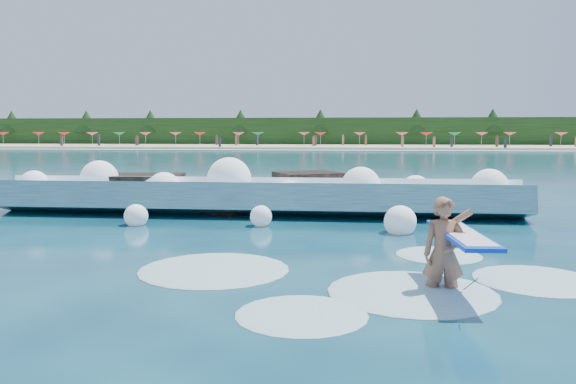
# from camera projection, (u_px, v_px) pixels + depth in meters

# --- Properties ---
(ground) EXTENTS (200.00, 200.00, 0.00)m
(ground) POSITION_uv_depth(u_px,v_px,m) (206.00, 259.00, 11.66)
(ground) COLOR #07273E
(ground) RESTS_ON ground
(beach) EXTENTS (140.00, 20.00, 0.40)m
(beach) POSITION_uv_depth(u_px,v_px,m) (329.00, 147.00, 88.76)
(beach) COLOR tan
(beach) RESTS_ON ground
(wet_band) EXTENTS (140.00, 5.00, 0.08)m
(wet_band) POSITION_uv_depth(u_px,v_px,m) (326.00, 150.00, 77.90)
(wet_band) COLOR silver
(wet_band) RESTS_ON ground
(treeline) EXTENTS (140.00, 4.00, 5.00)m
(treeline) POSITION_uv_depth(u_px,v_px,m) (331.00, 132.00, 98.40)
(treeline) COLOR black
(treeline) RESTS_ON ground
(breaking_wave) EXTENTS (16.64, 2.65, 1.43)m
(breaking_wave) POSITION_uv_depth(u_px,v_px,m) (256.00, 198.00, 18.14)
(breaking_wave) COLOR teal
(breaking_wave) RESTS_ON ground
(rock_cluster) EXTENTS (8.35, 3.50, 1.46)m
(rock_cluster) POSITION_uv_depth(u_px,v_px,m) (219.00, 195.00, 19.28)
(rock_cluster) COLOR black
(rock_cluster) RESTS_ON ground
(surfer_with_board) EXTENTS (1.01, 3.02, 1.89)m
(surfer_with_board) POSITION_uv_depth(u_px,v_px,m) (448.00, 250.00, 9.24)
(surfer_with_board) COLOR #965F46
(surfer_with_board) RESTS_ON ground
(wave_spray) EXTENTS (15.54, 4.67, 1.93)m
(wave_spray) POSITION_uv_depth(u_px,v_px,m) (258.00, 187.00, 17.88)
(wave_spray) COLOR white
(wave_spray) RESTS_ON ground
(surf_foam) EXTENTS (9.41, 6.12, 0.15)m
(surf_foam) POSITION_uv_depth(u_px,v_px,m) (362.00, 281.00, 9.92)
(surf_foam) COLOR silver
(surf_foam) RESTS_ON ground
(beach_umbrellas) EXTENTS (113.22, 6.06, 0.50)m
(beach_umbrellas) POSITION_uv_depth(u_px,v_px,m) (329.00, 134.00, 90.05)
(beach_umbrellas) COLOR red
(beach_umbrellas) RESTS_ON ground
(beachgoers) EXTENTS (101.44, 13.54, 1.93)m
(beachgoers) POSITION_uv_depth(u_px,v_px,m) (379.00, 141.00, 84.83)
(beachgoers) COLOR #3F332D
(beachgoers) RESTS_ON ground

